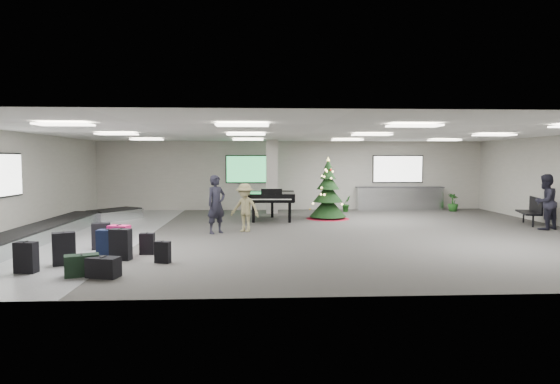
{
  "coord_description": "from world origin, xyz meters",
  "views": [
    {
      "loc": [
        -1.69,
        -14.8,
        2.36
      ],
      "look_at": [
        -0.88,
        1.0,
        1.25
      ],
      "focal_mm": 30.0,
      "sensor_mm": 36.0,
      "label": 1
    }
  ],
  "objects": [
    {
      "name": "ground",
      "position": [
        0.0,
        0.0,
        0.0
      ],
      "size": [
        18.0,
        18.0,
        0.0
      ],
      "primitive_type": "plane",
      "color": "#373532",
      "rests_on": "ground"
    },
    {
      "name": "room_envelope",
      "position": [
        -0.38,
        0.67,
        2.33
      ],
      "size": [
        18.02,
        14.02,
        3.21
      ],
      "color": "#A09E93",
      "rests_on": "ground"
    },
    {
      "name": "baggage_carousel",
      "position": [
        -7.84,
        -0.08,
        0.21
      ],
      "size": [
        2.28,
        9.71,
        0.43
      ],
      "color": "silver",
      "rests_on": "ground"
    },
    {
      "name": "service_counter",
      "position": [
        5.0,
        6.65,
        0.55
      ],
      "size": [
        4.05,
        0.65,
        1.08
      ],
      "color": "silver",
      "rests_on": "ground"
    },
    {
      "name": "suitcase_0",
      "position": [
        -5.97,
        -4.29,
        0.37
      ],
      "size": [
        0.54,
        0.44,
        0.76
      ],
      "rotation": [
        0.0,
        0.0,
        0.44
      ],
      "color": "black",
      "rests_on": "ground"
    },
    {
      "name": "suitcase_1",
      "position": [
        -4.86,
        -3.81,
        0.37
      ],
      "size": [
        0.51,
        0.33,
        0.76
      ],
      "rotation": [
        0.0,
        0.0,
        -0.19
      ],
      "color": "black",
      "rests_on": "ground"
    },
    {
      "name": "pink_suitcase",
      "position": [
        -4.99,
        -3.46,
        0.39
      ],
      "size": [
        0.54,
        0.39,
        0.79
      ],
      "rotation": [
        0.0,
        0.0,
        -0.24
      ],
      "color": "#F62070",
      "rests_on": "ground"
    },
    {
      "name": "suitcase_3",
      "position": [
        -4.4,
        -3.18,
        0.26
      ],
      "size": [
        0.36,
        0.21,
        0.55
      ],
      "rotation": [
        0.0,
        0.0,
        -0.03
      ],
      "color": "black",
      "rests_on": "ground"
    },
    {
      "name": "navy_suitcase",
      "position": [
        -5.18,
        -3.73,
        0.35
      ],
      "size": [
        0.48,
        0.31,
        0.73
      ],
      "rotation": [
        0.0,
        0.0,
        -0.09
      ],
      "color": "black",
      "rests_on": "ground"
    },
    {
      "name": "suitcase_5",
      "position": [
        -6.46,
        -4.99,
        0.33
      ],
      "size": [
        0.46,
        0.29,
        0.67
      ],
      "rotation": [
        0.0,
        0.0,
        -0.14
      ],
      "color": "black",
      "rests_on": "ground"
    },
    {
      "name": "green_duffel",
      "position": [
        -5.21,
        -5.3,
        0.22
      ],
      "size": [
        0.73,
        0.54,
        0.46
      ],
      "rotation": [
        0.0,
        0.0,
        0.37
      ],
      "color": "black",
      "rests_on": "ground"
    },
    {
      "name": "suitcase_7",
      "position": [
        -3.82,
        -4.18,
        0.25
      ],
      "size": [
        0.38,
        0.26,
        0.51
      ],
      "rotation": [
        0.0,
        0.0,
        -0.27
      ],
      "color": "black",
      "rests_on": "ground"
    },
    {
      "name": "suitcase_8",
      "position": [
        -5.75,
        -2.46,
        0.35
      ],
      "size": [
        0.53,
        0.4,
        0.72
      ],
      "rotation": [
        0.0,
        0.0,
        0.3
      ],
      "color": "black",
      "rests_on": "ground"
    },
    {
      "name": "black_duffel",
      "position": [
        -4.74,
        -5.43,
        0.2
      ],
      "size": [
        0.69,
        0.49,
        0.43
      ],
      "rotation": [
        0.0,
        0.0,
        -0.26
      ],
      "color": "black",
      "rests_on": "ground"
    },
    {
      "name": "christmas_tree",
      "position": [
        1.15,
        3.52,
        0.84
      ],
      "size": [
        1.72,
        1.72,
        2.45
      ],
      "color": "maroon",
      "rests_on": "ground"
    },
    {
      "name": "grand_piano",
      "position": [
        -1.08,
        3.19,
        0.9
      ],
      "size": [
        1.84,
        2.3,
        1.27
      ],
      "rotation": [
        0.0,
        0.0,
        -0.05
      ],
      "color": "black",
      "rests_on": "ground"
    },
    {
      "name": "bench",
      "position": [
        8.21,
        1.43,
        0.56
      ],
      "size": [
        0.98,
        1.66,
        1.0
      ],
      "rotation": [
        0.0,
        0.0,
        -0.3
      ],
      "color": "black",
      "rests_on": "ground"
    },
    {
      "name": "traveler_a",
      "position": [
        -2.96,
        0.05,
        0.93
      ],
      "size": [
        0.8,
        0.78,
        1.86
      ],
      "primitive_type": "imported",
      "rotation": [
        0.0,
        0.0,
        0.72
      ],
      "color": "black",
      "rests_on": "ground"
    },
    {
      "name": "traveler_b",
      "position": [
        -2.06,
        0.37,
        0.79
      ],
      "size": [
        1.17,
        0.99,
        1.57
      ],
      "primitive_type": "imported",
      "rotation": [
        0.0,
        0.0,
        -0.48
      ],
      "color": "#8B8156",
      "rests_on": "ground"
    },
    {
      "name": "traveler_bench",
      "position": [
        7.97,
        0.29,
        0.93
      ],
      "size": [
        1.12,
        1.02,
        1.86
      ],
      "primitive_type": "imported",
      "rotation": [
        0.0,
        0.0,
        3.57
      ],
      "color": "black",
      "rests_on": "ground"
    },
    {
      "name": "potted_plant_left",
      "position": [
        2.36,
        5.91,
        0.37
      ],
      "size": [
        0.51,
        0.48,
        0.73
      ],
      "primitive_type": "imported",
      "rotation": [
        0.0,
        0.0,
        0.53
      ],
      "color": "#174516",
      "rests_on": "ground"
    },
    {
      "name": "potted_plant_right",
      "position": [
        7.24,
        5.88,
        0.41
      ],
      "size": [
        0.64,
        0.64,
        0.81
      ],
      "primitive_type": "imported",
      "rotation": [
        0.0,
        0.0,
        2.21
      ],
      "color": "#174516",
      "rests_on": "ground"
    }
  ]
}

